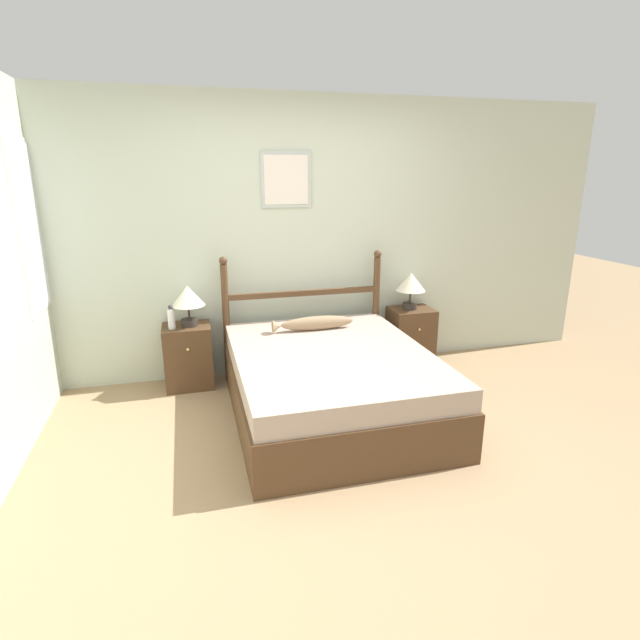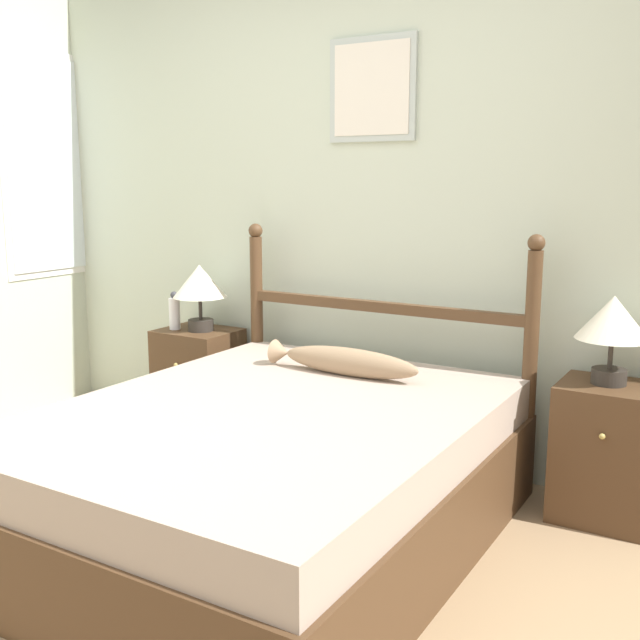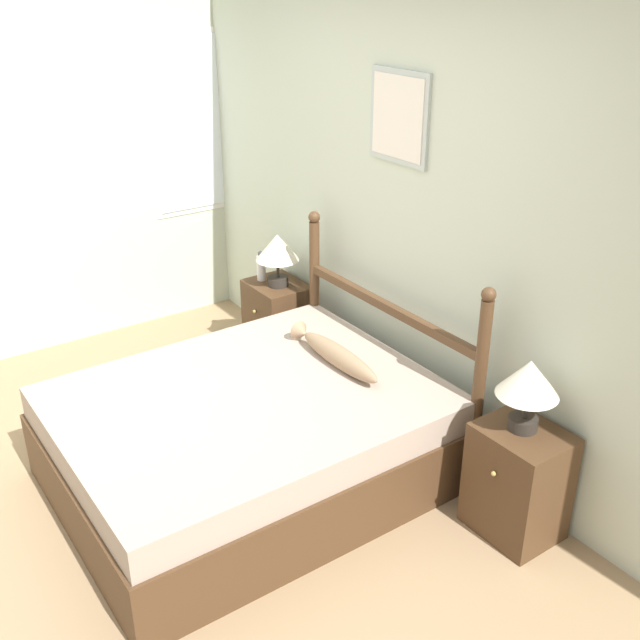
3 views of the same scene
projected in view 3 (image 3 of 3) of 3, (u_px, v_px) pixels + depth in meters
ground_plane at (134, 514)px, 3.82m from camera, size 16.00×16.00×0.00m
wall_back at (404, 214)px, 4.16m from camera, size 6.40×0.08×2.55m
bed at (249, 438)px, 3.96m from camera, size 1.52×1.92×0.54m
headboard at (387, 330)px, 4.28m from camera, size 1.53×0.07×1.16m
nightstand_left at (278, 321)px, 5.20m from camera, size 0.42×0.37×0.57m
nightstand_right at (518, 481)px, 3.60m from camera, size 0.42×0.37×0.57m
table_lamp_left at (277, 250)px, 4.94m from camera, size 0.29×0.29×0.36m
table_lamp_right at (529, 381)px, 3.39m from camera, size 0.29×0.29×0.36m
bottle at (261, 267)px, 5.10m from camera, size 0.06×0.06×0.21m
fish_pillow at (335, 354)px, 4.11m from camera, size 0.73×0.11×0.12m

